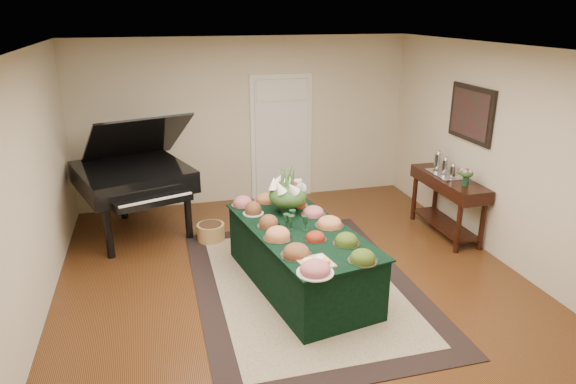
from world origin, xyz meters
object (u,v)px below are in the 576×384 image
object	(u,v)px
buffet_table	(300,257)
grand_piano	(133,176)
floral_centerpiece	(288,191)
mahogany_sideboard	(448,190)

from	to	relation	value
buffet_table	grand_piano	bearing A→B (deg)	131.70
buffet_table	floral_centerpiece	xyz separation A→B (m)	(-0.01, 0.52, 0.64)
mahogany_sideboard	buffet_table	bearing A→B (deg)	-159.85
floral_centerpiece	mahogany_sideboard	xyz separation A→B (m)	(2.46, 0.38, -0.34)
floral_centerpiece	grand_piano	world-z (taller)	grand_piano
grand_piano	mahogany_sideboard	world-z (taller)	grand_piano
buffet_table	grand_piano	size ratio (longest dim) A/B	1.17
grand_piano	mahogany_sideboard	bearing A→B (deg)	-15.33
floral_centerpiece	mahogany_sideboard	distance (m)	2.52
buffet_table	floral_centerpiece	distance (m)	0.82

